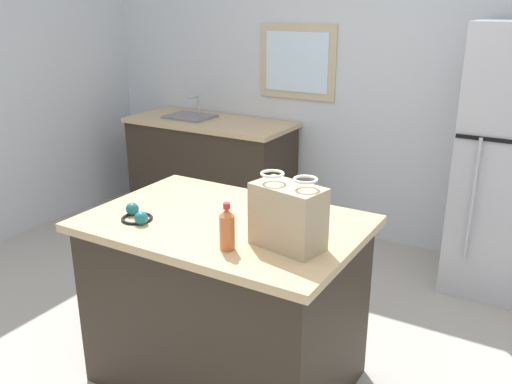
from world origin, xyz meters
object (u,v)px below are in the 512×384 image
(small_box, at_px, (278,207))
(bottle, at_px, (227,229))
(shopping_bag, at_px, (288,216))
(ear_defenders, at_px, (137,215))
(kitchen_island, at_px, (226,301))

(small_box, bearing_deg, bottle, -89.80)
(shopping_bag, relative_size, bottle, 1.60)
(shopping_bag, bearing_deg, ear_defenders, -172.71)
(kitchen_island, xyz_separation_m, bottle, (0.19, -0.27, 0.53))
(bottle, distance_m, ear_defenders, 0.56)
(bottle, height_order, ear_defenders, bottle)
(shopping_bag, distance_m, small_box, 0.38)
(kitchen_island, distance_m, ear_defenders, 0.63)
(kitchen_island, bearing_deg, bottle, -53.98)
(bottle, bearing_deg, shopping_bag, 36.47)
(shopping_bag, distance_m, bottle, 0.26)
(small_box, height_order, bottle, bottle)
(kitchen_island, xyz_separation_m, ear_defenders, (-0.36, -0.21, 0.47))
(shopping_bag, relative_size, ear_defenders, 1.62)
(ear_defenders, bearing_deg, kitchen_island, 30.39)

